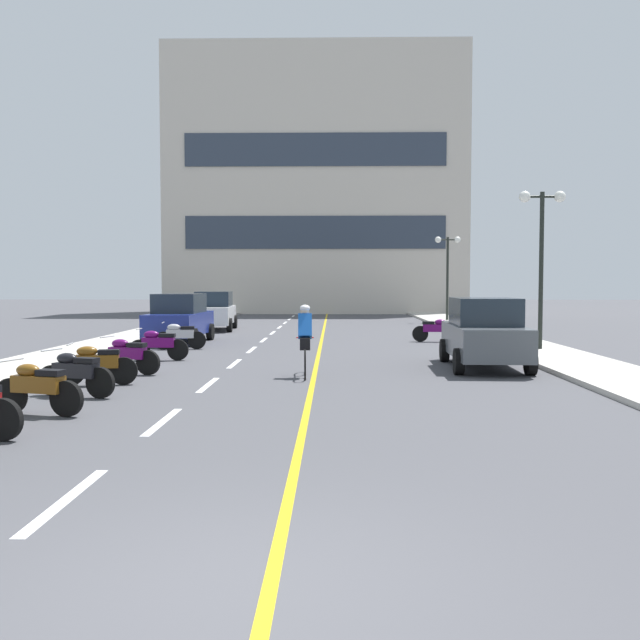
# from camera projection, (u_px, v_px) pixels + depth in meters

# --- Properties ---
(ground_plane) EXTENTS (140.00, 140.00, 0.00)m
(ground_plane) POSITION_uv_depth(u_px,v_px,m) (314.00, 342.00, 25.97)
(ground_plane) COLOR #47474C
(curb_left) EXTENTS (2.40, 72.00, 0.12)m
(curb_left) POSITION_uv_depth(u_px,v_px,m) (145.00, 335.00, 29.10)
(curb_left) COLOR #B7B2A8
(curb_left) RESTS_ON ground
(curb_right) EXTENTS (2.40, 72.00, 0.12)m
(curb_right) POSITION_uv_depth(u_px,v_px,m) (490.00, 335.00, 28.83)
(curb_right) COLOR #B7B2A8
(curb_right) RESTS_ON ground
(lane_dash_0) EXTENTS (0.14, 2.20, 0.01)m
(lane_dash_0) POSITION_uv_depth(u_px,v_px,m) (66.00, 499.00, 7.04)
(lane_dash_0) COLOR silver
(lane_dash_0) RESTS_ON ground
(lane_dash_1) EXTENTS (0.14, 2.20, 0.01)m
(lane_dash_1) POSITION_uv_depth(u_px,v_px,m) (163.00, 421.00, 11.03)
(lane_dash_1) COLOR silver
(lane_dash_1) RESTS_ON ground
(lane_dash_2) EXTENTS (0.14, 2.20, 0.01)m
(lane_dash_2) POSITION_uv_depth(u_px,v_px,m) (208.00, 385.00, 15.03)
(lane_dash_2) COLOR silver
(lane_dash_2) RESTS_ON ground
(lane_dash_3) EXTENTS (0.14, 2.20, 0.01)m
(lane_dash_3) POSITION_uv_depth(u_px,v_px,m) (234.00, 364.00, 19.02)
(lane_dash_3) COLOR silver
(lane_dash_3) RESTS_ON ground
(lane_dash_4) EXTENTS (0.14, 2.20, 0.01)m
(lane_dash_4) POSITION_uv_depth(u_px,v_px,m) (252.00, 350.00, 23.01)
(lane_dash_4) COLOR silver
(lane_dash_4) RESTS_ON ground
(lane_dash_5) EXTENTS (0.14, 2.20, 0.01)m
(lane_dash_5) POSITION_uv_depth(u_px,v_px,m) (264.00, 340.00, 27.01)
(lane_dash_5) COLOR silver
(lane_dash_5) RESTS_ON ground
(lane_dash_6) EXTENTS (0.14, 2.20, 0.01)m
(lane_dash_6) POSITION_uv_depth(u_px,v_px,m) (273.00, 333.00, 31.00)
(lane_dash_6) COLOR silver
(lane_dash_6) RESTS_ON ground
(lane_dash_7) EXTENTS (0.14, 2.20, 0.01)m
(lane_dash_7) POSITION_uv_depth(u_px,v_px,m) (280.00, 327.00, 35.00)
(lane_dash_7) COLOR silver
(lane_dash_7) RESTS_ON ground
(lane_dash_8) EXTENTS (0.14, 2.20, 0.01)m
(lane_dash_8) POSITION_uv_depth(u_px,v_px,m) (285.00, 323.00, 38.99)
(lane_dash_8) COLOR silver
(lane_dash_8) RESTS_ON ground
(lane_dash_9) EXTENTS (0.14, 2.20, 0.01)m
(lane_dash_9) POSITION_uv_depth(u_px,v_px,m) (290.00, 319.00, 42.98)
(lane_dash_9) COLOR silver
(lane_dash_9) RESTS_ON ground
(lane_dash_10) EXTENTS (0.14, 2.20, 0.01)m
(lane_dash_10) POSITION_uv_depth(u_px,v_px,m) (293.00, 316.00, 46.98)
(lane_dash_10) COLOR silver
(lane_dash_10) RESTS_ON ground
(lane_dash_11) EXTENTS (0.14, 2.20, 0.01)m
(lane_dash_11) POSITION_uv_depth(u_px,v_px,m) (296.00, 314.00, 50.97)
(lane_dash_11) COLOR silver
(lane_dash_11) RESTS_ON ground
(centre_line_yellow) EXTENTS (0.12, 66.00, 0.01)m
(centre_line_yellow) POSITION_uv_depth(u_px,v_px,m) (322.00, 336.00, 28.96)
(centre_line_yellow) COLOR gold
(centre_line_yellow) RESTS_ON ground
(office_building) EXTENTS (22.13, 6.67, 19.51)m
(office_building) POSITION_uv_depth(u_px,v_px,m) (316.00, 184.00, 52.71)
(office_building) COLOR beige
(office_building) RESTS_ON ground
(street_lamp_mid) EXTENTS (1.46, 0.36, 4.98)m
(street_lamp_mid) POSITION_uv_depth(u_px,v_px,m) (542.00, 233.00, 21.92)
(street_lamp_mid) COLOR black
(street_lamp_mid) RESTS_ON curb_right
(street_lamp_far) EXTENTS (1.46, 0.36, 4.75)m
(street_lamp_far) POSITION_uv_depth(u_px,v_px,m) (448.00, 258.00, 39.61)
(street_lamp_far) COLOR black
(street_lamp_far) RESTS_ON curb_right
(parked_car_near) EXTENTS (2.04, 4.26, 1.82)m
(parked_car_near) POSITION_uv_depth(u_px,v_px,m) (484.00, 333.00, 18.02)
(parked_car_near) COLOR black
(parked_car_near) RESTS_ON ground
(parked_car_mid) EXTENTS (2.02, 4.25, 1.82)m
(parked_car_mid) POSITION_uv_depth(u_px,v_px,m) (180.00, 318.00, 25.63)
(parked_car_mid) COLOR black
(parked_car_mid) RESTS_ON ground
(parked_car_far) EXTENTS (2.12, 4.29, 1.82)m
(parked_car_far) POSITION_uv_depth(u_px,v_px,m) (214.00, 311.00, 32.71)
(parked_car_far) COLOR black
(parked_car_far) RESTS_ON ground
(motorcycle_2) EXTENTS (1.66, 0.73, 0.92)m
(motorcycle_2) POSITION_uv_depth(u_px,v_px,m) (38.00, 387.00, 11.56)
(motorcycle_2) COLOR black
(motorcycle_2) RESTS_ON ground
(motorcycle_3) EXTENTS (1.65, 0.75, 0.92)m
(motorcycle_3) POSITION_uv_depth(u_px,v_px,m) (75.00, 373.00, 13.40)
(motorcycle_3) COLOR black
(motorcycle_3) RESTS_ON ground
(motorcycle_4) EXTENTS (1.69, 0.62, 0.92)m
(motorcycle_4) POSITION_uv_depth(u_px,v_px,m) (96.00, 364.00, 14.92)
(motorcycle_4) COLOR black
(motorcycle_4) RESTS_ON ground
(motorcycle_5) EXTENTS (1.67, 0.70, 0.92)m
(motorcycle_5) POSITION_uv_depth(u_px,v_px,m) (127.00, 355.00, 16.75)
(motorcycle_5) COLOR black
(motorcycle_5) RESTS_ON ground
(motorcycle_6) EXTENTS (1.70, 0.60, 0.92)m
(motorcycle_6) POSITION_uv_depth(u_px,v_px,m) (158.00, 344.00, 19.78)
(motorcycle_6) COLOR black
(motorcycle_6) RESTS_ON ground
(motorcycle_7) EXTENTS (1.70, 0.60, 0.92)m
(motorcycle_7) POSITION_uv_depth(u_px,v_px,m) (180.00, 335.00, 23.12)
(motorcycle_7) COLOR black
(motorcycle_7) RESTS_ON ground
(motorcycle_8) EXTENTS (1.70, 0.60, 0.92)m
(motorcycle_8) POSITION_uv_depth(u_px,v_px,m) (435.00, 329.00, 26.14)
(motorcycle_8) COLOR black
(motorcycle_8) RESTS_ON ground
(cyclist_rider) EXTENTS (0.42, 1.77, 1.71)m
(cyclist_rider) POSITION_uv_depth(u_px,v_px,m) (305.00, 339.00, 16.32)
(cyclist_rider) COLOR black
(cyclist_rider) RESTS_ON ground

